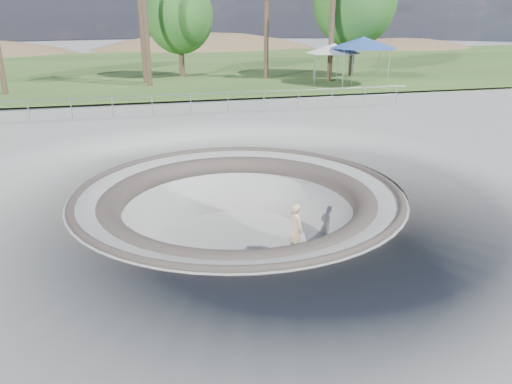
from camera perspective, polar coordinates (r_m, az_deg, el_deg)
ground at (r=15.67m, az=-2.08°, el=0.05°), size 180.00×180.00×0.00m
skate_bowl at (r=16.39m, az=-1.99°, el=-5.96°), size 14.00×14.00×4.10m
grass_strip at (r=48.77m, az=-10.64°, el=13.81°), size 180.00×36.00×0.12m
distant_hills at (r=72.95m, az=-8.54°, el=10.22°), size 103.20×45.00×28.60m
safety_railing at (r=26.98m, az=-7.47°, el=10.02°), size 25.00×0.06×1.03m
skateboard at (r=15.88m, az=4.47°, el=-6.94°), size 0.82×0.33×0.08m
skater at (r=15.51m, az=4.55°, el=-4.18°), size 0.57×0.70×1.65m
canopy_white at (r=37.66m, az=8.83°, el=15.90°), size 5.18×5.18×2.76m
canopy_blue at (r=37.08m, az=12.19°, el=16.35°), size 6.30×6.30×3.29m
bushy_tree_mid at (r=41.10m, az=-8.75°, el=19.23°), size 5.22×4.74×7.53m
bushy_tree_right at (r=41.79m, az=11.26°, el=20.69°), size 6.51×5.91×9.38m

